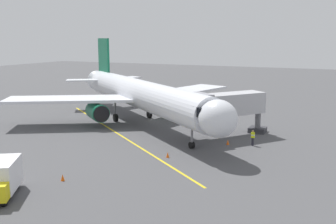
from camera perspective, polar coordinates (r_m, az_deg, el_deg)
name	(u,v)px	position (r m, az deg, el deg)	size (l,w,h in m)	color
ground_plane	(156,121)	(55.01, -1.81, -1.31)	(220.00, 220.00, 0.00)	#4C4C4F
apron_lead_in_line	(117,133)	(48.24, -7.44, -3.12)	(0.24, 40.00, 0.01)	yellow
airplane	(140,95)	(52.77, -4.13, 2.56)	(34.50, 31.63, 11.50)	silver
jet_bridge	(221,106)	(45.62, 7.74, 0.89)	(8.61, 10.24, 5.40)	#B7B7BC
ground_crew_marshaller	(253,138)	(43.27, 12.33, -3.70)	(0.40, 0.26, 1.71)	#23232D
box_truck_near_nose	(1,178)	(31.45, -23.26, -8.93)	(4.09, 4.93, 2.62)	yellow
baggage_cart_portside	(208,101)	(68.20, 5.94, 1.56)	(2.71, 2.91, 1.27)	black
safety_cone_nose_left	(228,142)	(43.30, 8.77, -4.40)	(0.32, 0.32, 0.55)	#F2590F
safety_cone_nose_right	(168,155)	(38.30, -0.05, -6.29)	(0.32, 0.32, 0.55)	#F2590F
safety_cone_wing_port	(63,178)	(33.45, -15.20, -9.26)	(0.32, 0.32, 0.55)	#F2590F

